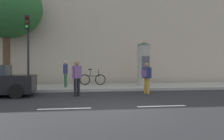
# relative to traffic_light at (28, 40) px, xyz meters

# --- Properties ---
(ground_plane) EXTENTS (80.00, 80.00, 0.00)m
(ground_plane) POSITION_rel_traffic_light_xyz_m (3.97, -5.24, -2.88)
(ground_plane) COLOR #232326
(sidewalk_curb) EXTENTS (36.00, 4.00, 0.15)m
(sidewalk_curb) POSITION_rel_traffic_light_xyz_m (3.97, 1.76, -2.80)
(sidewalk_curb) COLOR #9E9B93
(sidewalk_curb) RESTS_ON ground_plane
(lane_markings) EXTENTS (25.80, 0.16, 0.01)m
(lane_markings) POSITION_rel_traffic_light_xyz_m (3.97, -5.24, -2.87)
(lane_markings) COLOR silver
(lane_markings) RESTS_ON ground_plane
(building_backdrop) EXTENTS (36.00, 5.00, 10.16)m
(building_backdrop) POSITION_rel_traffic_light_xyz_m (3.97, 6.76, 2.21)
(building_backdrop) COLOR #B7A893
(building_backdrop) RESTS_ON ground_plane
(traffic_light) EXTENTS (0.24, 0.45, 4.03)m
(traffic_light) POSITION_rel_traffic_light_xyz_m (0.00, 0.00, 0.00)
(traffic_light) COLOR black
(traffic_light) RESTS_ON sidewalk_curb
(poster_column) EXTENTS (0.93, 0.93, 2.89)m
(poster_column) POSITION_rel_traffic_light_xyz_m (7.07, 1.79, -1.26)
(poster_column) COLOR #9E9B93
(poster_column) RESTS_ON sidewalk_curb
(street_tree) EXTENTS (4.64, 4.64, 7.08)m
(street_tree) POSITION_rel_traffic_light_xyz_m (-1.93, 2.87, 2.35)
(street_tree) COLOR #4C3826
(street_tree) RESTS_ON sidewalk_curb
(pedestrian_in_dark_shirt) EXTENTS (0.50, 0.61, 1.60)m
(pedestrian_in_dark_shirt) POSITION_rel_traffic_light_xyz_m (6.24, -1.55, -1.92)
(pedestrian_in_dark_shirt) COLOR #B78C33
(pedestrian_in_dark_shirt) RESTS_ON ground_plane
(pedestrian_in_red_top) EXTENTS (0.47, 0.46, 1.70)m
(pedestrian_in_red_top) POSITION_rel_traffic_light_xyz_m (2.65, -2.02, -1.88)
(pedestrian_in_red_top) COLOR black
(pedestrian_in_red_top) RESTS_ON ground_plane
(pedestrian_tallest) EXTENTS (0.26, 0.58, 1.61)m
(pedestrian_tallest) POSITION_rel_traffic_light_xyz_m (1.96, 1.14, -1.79)
(pedestrian_tallest) COLOR #1E5938
(pedestrian_tallest) RESTS_ON sidewalk_curb
(bicycle_leaning) EXTENTS (1.76, 0.27, 1.09)m
(bicycle_leaning) POSITION_rel_traffic_light_xyz_m (3.69, 2.58, -2.34)
(bicycle_leaning) COLOR black
(bicycle_leaning) RESTS_ON sidewalk_curb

